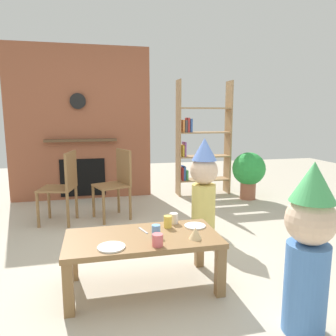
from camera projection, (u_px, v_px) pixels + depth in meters
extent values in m
plane|color=#BCB29E|center=(162.00, 262.00, 2.96)|extent=(12.00, 12.00, 0.00)
cube|color=#935138|center=(81.00, 124.00, 5.10)|extent=(2.20, 0.18, 2.40)
cube|color=black|center=(83.00, 178.00, 5.14)|extent=(0.70, 0.02, 0.60)
cube|color=brown|center=(81.00, 140.00, 5.00)|extent=(1.10, 0.10, 0.04)
cylinder|color=black|center=(78.00, 101.00, 4.92)|extent=(0.24, 0.04, 0.24)
cube|color=#9E7A51|center=(178.00, 139.00, 5.29)|extent=(0.02, 0.28, 1.90)
cube|color=#9E7A51|center=(228.00, 138.00, 5.48)|extent=(0.02, 0.28, 1.90)
cube|color=#9E7A51|center=(203.00, 179.00, 5.50)|extent=(0.86, 0.28, 0.02)
cube|color=#9E7A51|center=(203.00, 156.00, 5.43)|extent=(0.86, 0.28, 0.02)
cube|color=#9E7A51|center=(204.00, 132.00, 5.37)|extent=(0.86, 0.28, 0.02)
cube|color=#9E7A51|center=(204.00, 108.00, 5.30)|extent=(0.86, 0.28, 0.02)
cube|color=#B23333|center=(182.00, 174.00, 5.40)|extent=(0.02, 0.20, 0.21)
cube|color=#3359A5|center=(183.00, 173.00, 5.40)|extent=(0.03, 0.20, 0.24)
cube|color=#3F8C4C|center=(186.00, 175.00, 5.42)|extent=(0.03, 0.20, 0.17)
cube|color=gold|center=(182.00, 151.00, 5.33)|extent=(0.03, 0.20, 0.19)
cube|color=#8C4C99|center=(184.00, 149.00, 5.34)|extent=(0.03, 0.20, 0.24)
cube|color=#D87F3F|center=(182.00, 126.00, 5.27)|extent=(0.04, 0.20, 0.20)
cube|color=#4C4C51|center=(185.00, 126.00, 5.28)|extent=(0.03, 0.20, 0.19)
cube|color=#B23333|center=(187.00, 125.00, 5.28)|extent=(0.03, 0.20, 0.24)
cube|color=#3359A5|center=(190.00, 125.00, 5.30)|extent=(0.04, 0.20, 0.22)
cube|color=olive|center=(143.00, 238.00, 2.48)|extent=(1.18, 0.58, 0.04)
cube|color=olive|center=(68.00, 289.00, 2.15)|extent=(0.07, 0.07, 0.38)
cube|color=olive|center=(220.00, 272.00, 2.39)|extent=(0.07, 0.07, 0.38)
cube|color=olive|center=(73.00, 257.00, 2.63)|extent=(0.07, 0.07, 0.38)
cube|color=olive|center=(199.00, 246.00, 2.87)|extent=(0.07, 0.07, 0.38)
cylinder|color=silver|center=(174.00, 218.00, 2.75)|extent=(0.07, 0.07, 0.09)
cylinder|color=#E5666B|center=(158.00, 240.00, 2.28)|extent=(0.08, 0.08, 0.09)
cylinder|color=#669EE0|center=(156.00, 231.00, 2.45)|extent=(0.07, 0.07, 0.09)
cylinder|color=#F2CC4C|center=(167.00, 222.00, 2.65)|extent=(0.07, 0.07, 0.10)
cylinder|color=white|center=(195.00, 226.00, 2.68)|extent=(0.18, 0.18, 0.01)
cylinder|color=white|center=(111.00, 247.00, 2.25)|extent=(0.20, 0.20, 0.01)
cone|color=#EAC68C|center=(195.00, 233.00, 2.41)|extent=(0.10, 0.10, 0.09)
cube|color=silver|center=(143.00, 230.00, 2.58)|extent=(0.06, 0.15, 0.01)
cylinder|color=#4C7FC6|center=(305.00, 288.00, 1.98)|extent=(0.26, 0.26, 0.58)
sphere|color=beige|center=(311.00, 220.00, 1.91)|extent=(0.30, 0.30, 0.30)
cone|color=#4CB766|center=(314.00, 182.00, 1.87)|extent=(0.27, 0.27, 0.24)
cylinder|color=#E0CC66|center=(203.00, 210.00, 3.58)|extent=(0.26, 0.26, 0.59)
sphere|color=beige|center=(204.00, 171.00, 3.51)|extent=(0.30, 0.30, 0.30)
cone|color=#668CE5|center=(204.00, 149.00, 3.47)|extent=(0.27, 0.27, 0.24)
cube|color=olive|center=(57.00, 189.00, 3.98)|extent=(0.48, 0.48, 0.02)
cube|color=olive|center=(71.00, 170.00, 3.94)|extent=(0.12, 0.40, 0.45)
cylinder|color=olive|center=(49.00, 202.00, 4.20)|extent=(0.04, 0.04, 0.43)
cylinder|color=olive|center=(38.00, 210.00, 3.84)|extent=(0.04, 0.04, 0.43)
cylinder|color=olive|center=(76.00, 202.00, 4.19)|extent=(0.04, 0.04, 0.43)
cylinder|color=olive|center=(68.00, 210.00, 3.84)|extent=(0.04, 0.04, 0.43)
cube|color=olive|center=(111.00, 186.00, 4.15)|extent=(0.51, 0.51, 0.02)
cube|color=olive|center=(124.00, 166.00, 4.21)|extent=(0.17, 0.39, 0.45)
cylinder|color=olive|center=(93.00, 201.00, 4.24)|extent=(0.04, 0.04, 0.43)
cylinder|color=olive|center=(104.00, 208.00, 3.94)|extent=(0.04, 0.04, 0.43)
cylinder|color=olive|center=(119.00, 198.00, 4.43)|extent=(0.04, 0.04, 0.43)
cylinder|color=olive|center=(130.00, 204.00, 4.13)|extent=(0.04, 0.04, 0.43)
cylinder|color=#9E5B42|center=(248.00, 191.00, 5.18)|extent=(0.24, 0.24, 0.27)
sphere|color=green|center=(249.00, 169.00, 5.12)|extent=(0.52, 0.52, 0.52)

